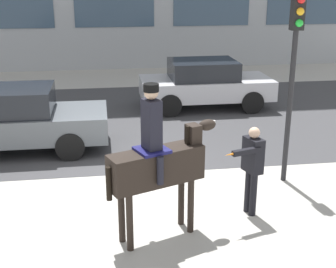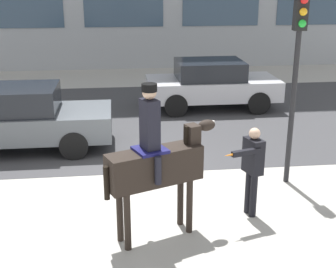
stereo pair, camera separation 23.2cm
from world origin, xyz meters
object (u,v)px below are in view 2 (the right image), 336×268
pedestrian_bystander (252,165)px  street_car_near_lane (14,118)px  street_car_far_lane (211,84)px  mounted_horse_lead (157,162)px  traffic_light (297,60)px

pedestrian_bystander → street_car_near_lane: bearing=-56.5°
street_car_near_lane → street_car_far_lane: bearing=30.0°
pedestrian_bystander → street_car_far_lane: (0.75, 7.28, -0.16)m
pedestrian_bystander → street_car_far_lane: 7.32m
street_car_near_lane → street_car_far_lane: street_car_near_lane is taller
mounted_horse_lead → street_car_near_lane: mounted_horse_lead is taller
street_car_near_lane → street_car_far_lane: size_ratio=1.12×
mounted_horse_lead → street_car_near_lane: bearing=102.9°
pedestrian_bystander → traffic_light: bearing=-149.3°
street_car_near_lane → traffic_light: 6.91m
mounted_horse_lead → street_car_far_lane: 8.23m
street_car_near_lane → traffic_light: bearing=-23.7°
street_car_near_lane → mounted_horse_lead: bearing=-55.2°
street_car_near_lane → street_car_far_lane: 6.54m
pedestrian_bystander → mounted_horse_lead: bearing=-0.4°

